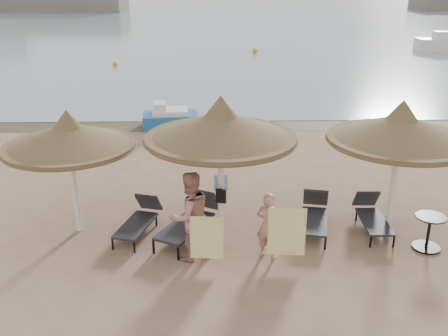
# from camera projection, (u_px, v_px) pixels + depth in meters

# --- Properties ---
(ground) EXTENTS (160.00, 160.00, 0.00)m
(ground) POSITION_uv_depth(u_px,v_px,m) (218.00, 243.00, 11.26)
(ground) COLOR #9A7457
(ground) RESTS_ON ground
(sea) EXTENTS (200.00, 140.00, 0.03)m
(sea) POSITION_uv_depth(u_px,v_px,m) (214.00, 10.00, 85.85)
(sea) COLOR gray
(sea) RESTS_ON ground
(wet_sand_strip) EXTENTS (200.00, 1.60, 0.01)m
(wet_sand_strip) POSITION_uv_depth(u_px,v_px,m) (216.00, 126.00, 20.03)
(wet_sand_strip) COLOR #4C3E28
(wet_sand_strip) RESTS_ON ground
(palapa_left) EXTENTS (2.96, 2.96, 2.93)m
(palapa_left) POSITION_uv_depth(u_px,v_px,m) (69.00, 136.00, 10.96)
(palapa_left) COLOR white
(palapa_left) RESTS_ON ground
(palapa_center) EXTENTS (3.33, 3.33, 3.31)m
(palapa_center) POSITION_uv_depth(u_px,v_px,m) (221.00, 127.00, 10.62)
(palapa_center) COLOR white
(palapa_center) RESTS_ON ground
(palapa_right) EXTENTS (3.20, 3.20, 3.17)m
(palapa_right) POSITION_uv_depth(u_px,v_px,m) (400.00, 129.00, 10.83)
(palapa_right) COLOR white
(palapa_right) RESTS_ON ground
(lounger_far_left) EXTENTS (1.00, 1.80, 0.77)m
(lounger_far_left) POSITION_uv_depth(u_px,v_px,m) (140.00, 219.00, 11.62)
(lounger_far_left) COLOR black
(lounger_far_left) RESTS_ON ground
(lounger_near_left) EXTENTS (1.54, 2.14, 0.92)m
(lounger_near_left) POSITION_uv_depth(u_px,v_px,m) (191.00, 218.00, 11.48)
(lounger_near_left) COLOR black
(lounger_near_left) RESTS_ON ground
(lounger_near_right) EXTENTS (0.96, 1.87, 0.80)m
(lounger_near_right) POSITION_uv_depth(u_px,v_px,m) (315.00, 214.00, 11.79)
(lounger_near_right) COLOR black
(lounger_near_right) RESTS_ON ground
(lounger_far_right) EXTENTS (0.60, 1.72, 0.76)m
(lounger_far_right) POSITION_uv_depth(u_px,v_px,m) (372.00, 215.00, 11.80)
(lounger_far_right) COLOR black
(lounger_far_right) RESTS_ON ground
(side_table) EXTENTS (0.65, 0.65, 0.78)m
(side_table) POSITION_uv_depth(u_px,v_px,m) (428.00, 233.00, 10.90)
(side_table) COLOR black
(side_table) RESTS_ON ground
(person_left) EXTENTS (1.24, 1.10, 2.27)m
(person_left) POSITION_uv_depth(u_px,v_px,m) (190.00, 209.00, 10.27)
(person_left) COLOR tan
(person_left) RESTS_ON ground
(person_right) EXTENTS (0.95, 0.84, 1.74)m
(person_right) POSITION_uv_depth(u_px,v_px,m) (269.00, 221.00, 10.36)
(person_right) COLOR tan
(person_right) RESTS_ON ground
(towel_left) EXTENTS (0.68, 0.09, 0.96)m
(towel_left) POSITION_uv_depth(u_px,v_px,m) (207.00, 238.00, 10.12)
(towel_left) COLOR yellow
(towel_left) RESTS_ON ground
(towel_right) EXTENTS (0.77, 0.09, 1.08)m
(towel_right) POSITION_uv_depth(u_px,v_px,m) (287.00, 232.00, 10.18)
(towel_right) COLOR yellow
(towel_right) RESTS_ON ground
(bag_patterned) EXTENTS (0.31, 0.12, 0.39)m
(bag_patterned) POSITION_uv_depth(u_px,v_px,m) (221.00, 182.00, 11.28)
(bag_patterned) COLOR white
(bag_patterned) RESTS_ON ground
(bag_dark) EXTENTS (0.24, 0.13, 0.32)m
(bag_dark) POSITION_uv_depth(u_px,v_px,m) (221.00, 196.00, 11.03)
(bag_dark) COLOR black
(bag_dark) RESTS_ON ground
(pedal_boat) EXTENTS (2.26, 1.47, 1.00)m
(pedal_boat) POSITION_uv_depth(u_px,v_px,m) (170.00, 118.00, 19.75)
(pedal_boat) COLOR #1E5CA0
(pedal_boat) RESTS_ON ground
(buoy_left) EXTENTS (0.35, 0.35, 0.35)m
(buoy_left) POSITION_uv_depth(u_px,v_px,m) (115.00, 64.00, 32.97)
(buoy_left) COLOR gold
(buoy_left) RESTS_ON ground
(buoy_mid) EXTENTS (0.41, 0.41, 0.41)m
(buoy_mid) POSITION_uv_depth(u_px,v_px,m) (255.00, 50.00, 38.62)
(buoy_mid) COLOR gold
(buoy_mid) RESTS_ON ground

